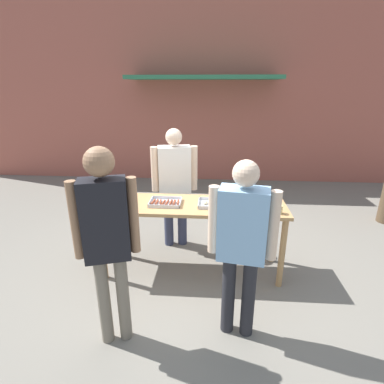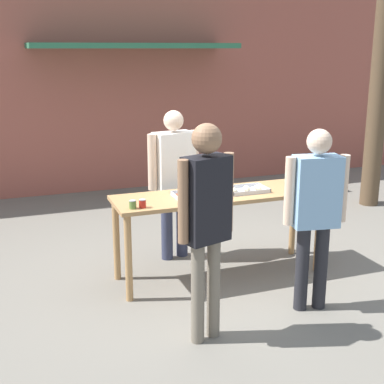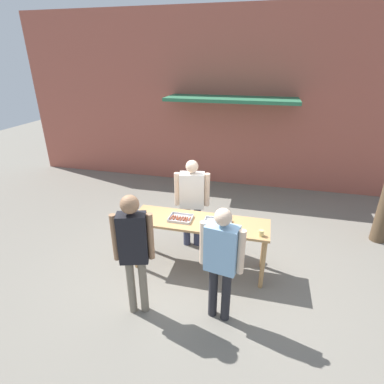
% 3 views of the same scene
% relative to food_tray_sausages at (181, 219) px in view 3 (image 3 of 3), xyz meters
% --- Properties ---
extents(ground_plane, '(24.00, 24.00, 0.00)m').
position_rel_food_tray_sausages_xyz_m(ground_plane, '(0.32, 0.02, -0.92)').
color(ground_plane, slate).
extents(building_facade_back, '(12.00, 1.11, 4.50)m').
position_rel_food_tray_sausages_xyz_m(building_facade_back, '(0.32, 4.00, 1.33)').
color(building_facade_back, '#A85647').
rests_on(building_facade_back, ground).
extents(serving_table, '(2.23, 0.66, 0.91)m').
position_rel_food_tray_sausages_xyz_m(serving_table, '(0.32, 0.02, -0.14)').
color(serving_table, tan).
rests_on(serving_table, ground).
extents(food_tray_sausages, '(0.37, 0.29, 0.04)m').
position_rel_food_tray_sausages_xyz_m(food_tray_sausages, '(0.00, 0.00, 0.00)').
color(food_tray_sausages, silver).
rests_on(food_tray_sausages, serving_table).
extents(food_tray_buns, '(0.43, 0.30, 0.06)m').
position_rel_food_tray_sausages_xyz_m(food_tray_buns, '(0.62, -0.00, 0.01)').
color(food_tray_buns, silver).
rests_on(food_tray_buns, serving_table).
extents(condiment_jar_mustard, '(0.07, 0.07, 0.08)m').
position_rel_food_tray_sausages_xyz_m(condiment_jar_mustard, '(-0.67, -0.20, 0.03)').
color(condiment_jar_mustard, '#567A38').
rests_on(condiment_jar_mustard, serving_table).
extents(condiment_jar_ketchup, '(0.07, 0.07, 0.08)m').
position_rel_food_tray_sausages_xyz_m(condiment_jar_ketchup, '(-0.57, -0.20, 0.03)').
color(condiment_jar_ketchup, '#B22319').
rests_on(condiment_jar_ketchup, serving_table).
extents(beer_cup, '(0.08, 0.08, 0.09)m').
position_rel_food_tray_sausages_xyz_m(beer_cup, '(1.29, -0.19, 0.03)').
color(beer_cup, '#DBC67A').
rests_on(beer_cup, serving_table).
extents(person_server_behind_table, '(0.63, 0.32, 1.71)m').
position_rel_food_tray_sausages_xyz_m(person_server_behind_table, '(0.03, 0.66, 0.09)').
color(person_server_behind_table, '#333851').
rests_on(person_server_behind_table, ground).
extents(person_customer_holding_hotdog, '(0.52, 0.30, 1.82)m').
position_rel_food_tray_sausages_xyz_m(person_customer_holding_hotdog, '(-0.30, -1.15, 0.19)').
color(person_customer_holding_hotdog, '#756B5B').
rests_on(person_customer_holding_hotdog, ground).
extents(person_customer_with_cup, '(0.59, 0.29, 1.70)m').
position_rel_food_tray_sausages_xyz_m(person_customer_with_cup, '(0.82, -0.98, 0.09)').
color(person_customer_with_cup, '#232328').
rests_on(person_customer_with_cup, ground).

